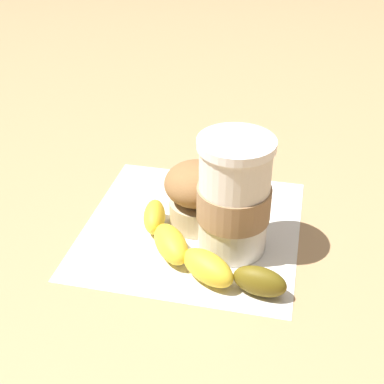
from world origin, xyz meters
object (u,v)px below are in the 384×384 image
Objects in this scene: muffin at (197,193)px; coffee_cup at (234,197)px; banana at (195,252)px; sugar_packet at (212,156)px.

coffee_cup is at bearing 139.14° from muffin.
coffee_cup is 0.79× the size of banana.
muffin is 1.72× the size of sugar_packet.
muffin is (0.05, -0.04, -0.02)m from coffee_cup.
banana is at bearing 94.85° from muffin.
muffin is at bearing -85.15° from banana.
banana is (0.04, 0.04, -0.05)m from coffee_cup.
sugar_packet is at bearing -78.48° from coffee_cup.
coffee_cup is 0.23m from sugar_packet.
coffee_cup reaches higher than banana.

